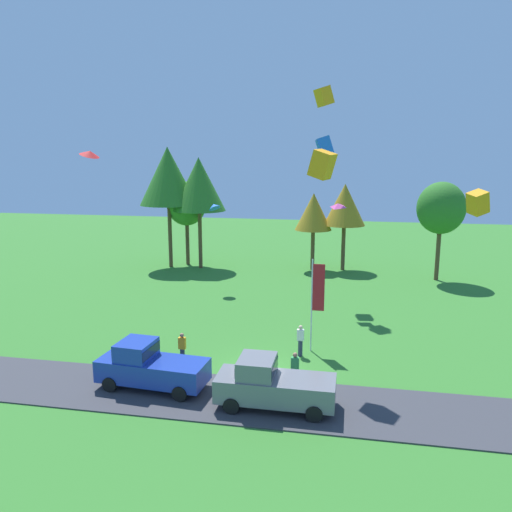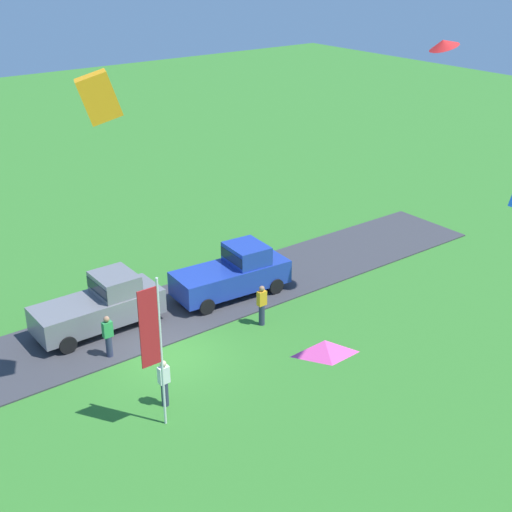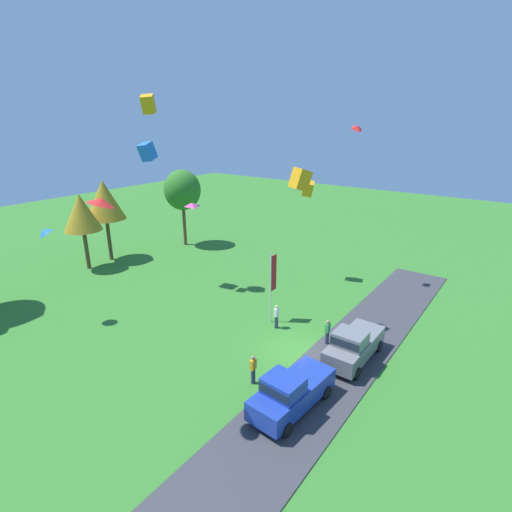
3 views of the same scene
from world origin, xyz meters
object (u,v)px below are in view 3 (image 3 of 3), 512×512
(tree_far_right, at_px, (104,200))
(kite_box_high_right, at_px, (300,179))
(person_on_lawn, at_px, (276,316))
(flag_banner, at_px, (273,278))
(car_pickup_far_end, at_px, (353,345))
(car_pickup_by_flagpole, at_px, (290,392))
(kite_box_mid_center, at_px, (147,152))
(kite_delta_topmost, at_px, (101,202))
(kite_box_near_flag, at_px, (148,104))
(kite_diamond_over_trees, at_px, (192,205))
(tree_left_of_center, at_px, (182,190))
(tree_center_back, at_px, (81,213))
(kite_delta_high_left, at_px, (44,232))
(kite_box_trailing_tail, at_px, (308,188))
(kite_diamond_low_drifter, at_px, (358,128))
(person_beside_suv, at_px, (327,332))
(person_watching_sky, at_px, (253,369))

(tree_far_right, height_order, kite_box_high_right, kite_box_high_right)
(person_on_lawn, relative_size, flag_banner, 0.33)
(kite_box_high_right, bearing_deg, car_pickup_far_end, -108.48)
(car_pickup_by_flagpole, height_order, kite_box_mid_center, kite_box_mid_center)
(kite_delta_topmost, xyz_separation_m, kite_box_near_flag, (11.99, 11.20, 3.95))
(flag_banner, height_order, kite_diamond_over_trees, kite_diamond_over_trees)
(car_pickup_far_end, bearing_deg, kite_box_mid_center, 86.81)
(kite_box_high_right, distance_m, kite_delta_topmost, 12.80)
(tree_left_of_center, bearing_deg, car_pickup_far_end, -113.15)
(tree_center_back, bearing_deg, car_pickup_far_end, -89.38)
(kite_delta_high_left, height_order, kite_box_trailing_tail, kite_box_trailing_tail)
(car_pickup_far_end, height_order, kite_box_trailing_tail, kite_box_trailing_tail)
(tree_left_of_center, bearing_deg, kite_diamond_low_drifter, -89.74)
(tree_far_right, distance_m, kite_diamond_low_drifter, 24.33)
(flag_banner, xyz_separation_m, kite_box_near_flag, (-0.48, 10.87, 11.34))
(tree_center_back, relative_size, kite_diamond_low_drifter, 9.30)
(tree_center_back, bearing_deg, kite_box_near_flag, -82.49)
(tree_center_back, height_order, kite_box_high_right, kite_box_high_right)
(tree_left_of_center, height_order, kite_box_near_flag, kite_box_near_flag)
(person_beside_suv, bearing_deg, kite_diamond_low_drifter, 17.58)
(flag_banner, bearing_deg, car_pickup_by_flagpole, -140.73)
(tree_left_of_center, relative_size, kite_delta_high_left, 8.73)
(tree_center_back, xyz_separation_m, flag_banner, (1.68, -19.96, -2.16))
(person_on_lawn, xyz_separation_m, kite_box_trailing_tail, (8.93, 2.86, 7.21))
(person_beside_suv, relative_size, kite_delta_topmost, 1.59)
(tree_far_right, bearing_deg, tree_center_back, -170.84)
(tree_far_right, relative_size, flag_banner, 1.56)
(car_pickup_by_flagpole, distance_m, kite_diamond_low_drifter, 20.66)
(person_on_lawn, relative_size, kite_box_mid_center, 1.32)
(kite_diamond_over_trees, bearing_deg, flag_banner, -95.67)
(kite_delta_high_left, bearing_deg, person_beside_suv, -63.43)
(tree_far_right, xyz_separation_m, kite_box_trailing_tail, (7.08, -18.39, 2.01))
(car_pickup_by_flagpole, bearing_deg, kite_delta_topmost, 133.80)
(tree_left_of_center, xyz_separation_m, kite_box_mid_center, (-9.49, -6.38, 4.99))
(kite_delta_high_left, bearing_deg, car_pickup_far_end, -68.03)
(kite_box_mid_center, bearing_deg, car_pickup_by_flagpole, -111.30)
(car_pickup_by_flagpole, height_order, tree_center_back, tree_center_back)
(car_pickup_by_flagpole, bearing_deg, kite_box_high_right, 28.98)
(person_watching_sky, bearing_deg, tree_center_back, 78.18)
(kite_box_trailing_tail, bearing_deg, person_beside_suv, -143.09)
(car_pickup_far_end, distance_m, kite_box_mid_center, 20.81)
(person_watching_sky, bearing_deg, kite_box_trailing_tail, 19.30)
(tree_far_right, height_order, flag_banner, tree_far_right)
(car_pickup_far_end, xyz_separation_m, kite_box_mid_center, (1.01, 18.19, 10.06))
(person_beside_suv, height_order, tree_center_back, tree_center_back)
(kite_delta_high_left, bearing_deg, kite_box_mid_center, -3.45)
(car_pickup_by_flagpole, xyz_separation_m, tree_left_of_center, (16.28, 23.80, 5.07))
(kite_delta_high_left, distance_m, kite_diamond_low_drifter, 23.51)
(flag_banner, distance_m, kite_box_near_flag, 15.71)
(person_watching_sky, bearing_deg, kite_delta_high_left, 99.05)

